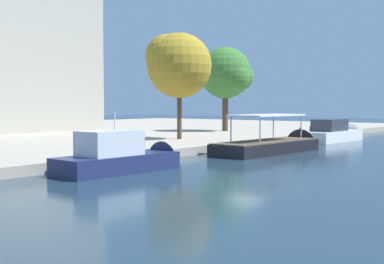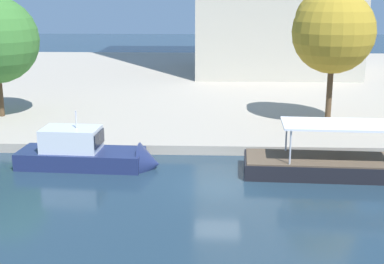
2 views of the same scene
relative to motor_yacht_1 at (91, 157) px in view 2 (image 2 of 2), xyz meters
name	(u,v)px [view 2 (image 2 of 2)]	position (x,y,z in m)	size (l,w,h in m)	color
ground_plane	(218,187)	(7.62, -3.19, -0.63)	(220.00, 220.00, 0.00)	#1E3342
dock_promenade	(216,82)	(7.62, 30.08, -0.32)	(120.00, 55.00, 0.62)	#A39989
motor_yacht_1	(91,157)	(0.00, 0.00, 0.00)	(8.60, 3.11, 4.42)	navy
tour_boat_2	(359,170)	(15.74, -0.93, -0.30)	(12.31, 3.80, 4.31)	black
tree_0	(331,29)	(15.83, 9.30, 6.96)	(6.01, 6.01, 9.80)	#4C3823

